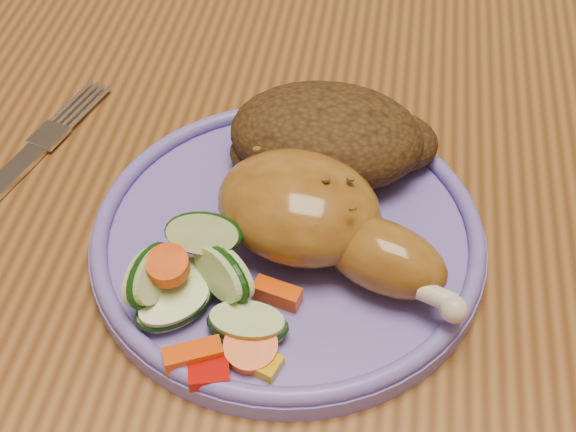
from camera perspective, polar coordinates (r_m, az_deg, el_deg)
The scene contains 7 objects.
dining_table at distance 0.59m, azimuth 6.66°, elevation -2.43°, with size 0.90×1.40×0.75m.
plate at distance 0.47m, azimuth 0.00°, elevation -1.74°, with size 0.23×0.23×0.01m, color #695BB7.
plate_rim at distance 0.46m, azimuth 0.00°, elevation -0.84°, with size 0.23×0.23×0.01m, color #695BB7.
chicken_leg at distance 0.44m, azimuth 2.21°, elevation -0.20°, with size 0.15×0.11×0.05m.
rice_pilaf at distance 0.50m, azimuth 3.05°, elevation 5.56°, with size 0.13×0.09×0.05m.
vegetable_pile at distance 0.43m, azimuth -6.20°, elevation -5.21°, with size 0.10×0.10×0.05m.
fork at distance 0.54m, azimuth -19.34°, elevation 2.59°, with size 0.07×0.17×0.00m.
Camera 1 is at (-0.01, -0.39, 1.11)m, focal length 50.00 mm.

